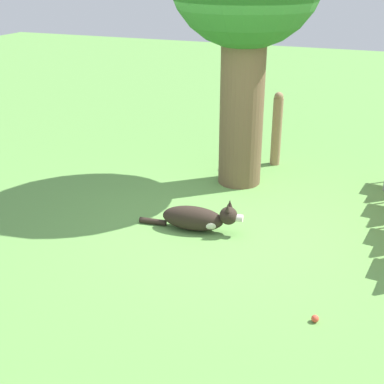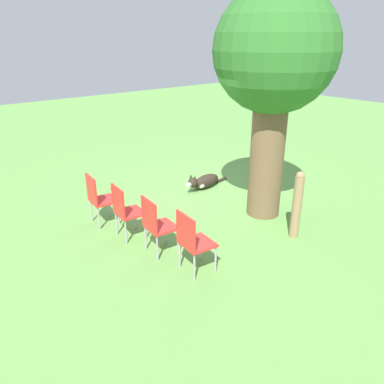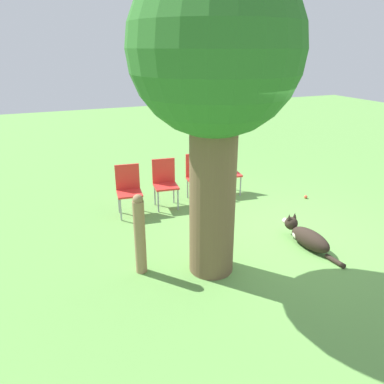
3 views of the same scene
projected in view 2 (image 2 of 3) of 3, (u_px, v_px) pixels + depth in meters
name	position (u px, v px, depth m)	size (l,w,h in m)	color
ground_plane	(207.00, 198.00, 7.78)	(30.00, 30.00, 0.00)	#609947
oak_tree	(274.00, 61.00, 6.08)	(2.04, 2.04, 3.92)	brown
dog	(204.00, 182.00, 8.23)	(1.28, 0.36, 0.41)	#2D231C
fence_post	(297.00, 205.00, 6.08)	(0.15, 0.15, 1.15)	#937551
red_chair_0	(98.00, 197.00, 6.52)	(0.47, 0.49, 0.93)	red
red_chair_1	(125.00, 209.00, 6.06)	(0.47, 0.49, 0.93)	red
red_chair_2	(156.00, 223.00, 5.61)	(0.47, 0.49, 0.93)	red
red_chair_3	(192.00, 239.00, 5.15)	(0.47, 0.49, 0.93)	red
tennis_ball	(111.00, 188.00, 8.21)	(0.07, 0.07, 0.07)	#E54C33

